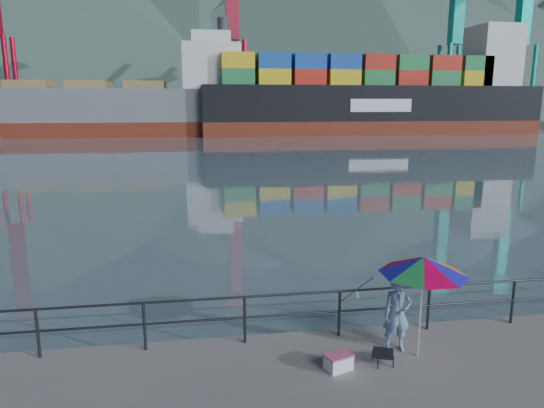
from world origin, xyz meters
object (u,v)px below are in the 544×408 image
(container_ship, at_px, (381,97))
(beach_umbrella, at_px, (423,265))
(cooler_bag, at_px, (338,363))
(bulk_carrier, at_px, (116,108))
(fisherman, at_px, (397,314))

(container_ship, bearing_deg, beach_umbrella, -110.40)
(beach_umbrella, height_order, container_ship, container_ship)
(cooler_bag, xyz_separation_m, bulk_carrier, (-15.03, 72.81, 3.96))
(fisherman, distance_m, beach_umbrella, 1.19)
(fisherman, xyz_separation_m, cooler_bag, (-1.34, -0.55, -0.62))
(fisherman, bearing_deg, beach_umbrella, -38.16)
(cooler_bag, xyz_separation_m, container_ship, (28.02, 71.07, 5.73))
(beach_umbrella, distance_m, container_ship, 75.69)
(fisherman, bearing_deg, container_ship, 74.68)
(bulk_carrier, bearing_deg, cooler_bag, -78.34)
(cooler_bag, distance_m, container_ship, 76.61)
(fisherman, height_order, bulk_carrier, bulk_carrier)
(bulk_carrier, bearing_deg, fisherman, -77.24)
(container_ship, bearing_deg, fisherman, -110.72)
(container_ship, bearing_deg, cooler_bag, -111.52)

